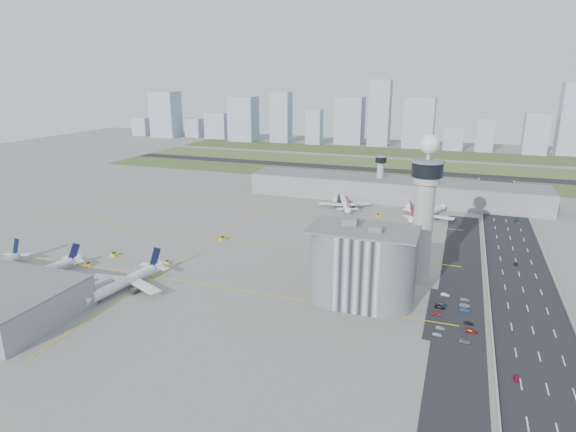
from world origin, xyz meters
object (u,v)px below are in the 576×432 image
(car_lot_5, at_px, (445,295))
(car_lot_9, at_px, (465,310))
(car_hw_4, at_px, (492,198))
(car_lot_11, at_px, (465,300))
(admin_building, at_px, (362,266))
(tug_3, at_px, (223,238))
(tug_4, at_px, (355,222))
(car_lot_0, at_px, (437,334))
(car_lot_2, at_px, (437,314))
(car_lot_6, at_px, (465,341))
(car_lot_7, at_px, (471,331))
(car_lot_8, at_px, (469,323))
(jet_bridge_near_2, at_px, (83,295))
(airplane_far_b, at_px, (428,209))
(tug_5, at_px, (378,215))
(tug_2, at_px, (167,262))
(secondary_tower, at_px, (380,174))
(jet_bridge_far_1, at_px, (406,203))
(car_hw_1, at_px, (516,264))
(jet_bridge_near_1, at_px, (26,285))
(car_lot_1, at_px, (440,328))
(airplane_far_a, at_px, (345,199))
(jet_bridge_far_0, at_px, (336,197))
(tug_0, at_px, (88,264))
(control_tower, at_px, (425,204))
(car_hw_2, at_px, (517,221))
(car_lot_10, at_px, (465,305))
(car_lot_4, at_px, (443,304))
(airplane_near_c, at_px, (124,276))
(tug_1, at_px, (114,254))
(airplane_near_b, at_px, (40,267))
(car_lot_3, at_px, (440,307))
(car_hw_0, at_px, (517,379))

(car_lot_5, relative_size, car_lot_9, 0.94)
(car_hw_4, bearing_deg, car_lot_11, -94.30)
(admin_building, relative_size, tug_3, 11.69)
(tug_4, bearing_deg, car_lot_0, 117.51)
(car_lot_2, xyz_separation_m, car_lot_6, (10.21, -17.20, -0.01))
(car_lot_7, height_order, car_lot_8, car_lot_7)
(jet_bridge_near_2, bearing_deg, airplane_far_b, -25.30)
(tug_5, height_order, car_lot_0, tug_5)
(tug_2, distance_m, car_lot_6, 139.17)
(secondary_tower, distance_m, car_hw_4, 85.59)
(jet_bridge_far_1, relative_size, car_hw_1, 3.73)
(jet_bridge_near_1, height_order, car_lot_1, jet_bridge_near_1)
(airplane_far_a, distance_m, jet_bridge_far_0, 18.02)
(tug_0, bearing_deg, airplane_far_b, 7.19)
(tug_3, height_order, car_hw_4, tug_3)
(tug_0, bearing_deg, car_lot_2, -34.37)
(control_tower, relative_size, tug_3, 17.95)
(tug_0, xyz_separation_m, car_hw_2, (199.11, 150.16, -0.38))
(admin_building, xyz_separation_m, car_lot_10, (39.83, 9.12, -14.73))
(airplane_far_b, relative_size, jet_bridge_far_1, 3.04)
(car_lot_5, xyz_separation_m, car_hw_4, (24.67, 183.67, 0.07))
(secondary_tower, relative_size, car_lot_0, 9.76)
(car_lot_4, relative_size, car_lot_5, 0.96)
(control_tower, height_order, airplane_near_c, control_tower)
(tug_0, distance_m, tug_1, 15.22)
(jet_bridge_near_1, bearing_deg, airplane_far_b, -31.46)
(airplane_near_c, bearing_deg, tug_4, 158.09)
(car_lot_2, bearing_deg, car_lot_7, -127.05)
(airplane_near_b, xyz_separation_m, car_lot_0, (170.69, 8.84, -4.95))
(airplane_far_a, distance_m, car_lot_11, 148.19)
(car_lot_8, bearing_deg, jet_bridge_far_0, 32.68)
(control_tower, distance_m, airplane_far_b, 106.20)
(airplane_near_b, relative_size, car_lot_11, 10.48)
(tug_1, height_order, car_lot_2, tug_1)
(secondary_tower, bearing_deg, car_hw_1, -52.02)
(car_hw_4, bearing_deg, secondary_tower, -159.32)
(car_hw_4, bearing_deg, airplane_near_c, -123.44)
(car_lot_9, bearing_deg, car_lot_3, 92.38)
(jet_bridge_near_1, relative_size, car_hw_0, 4.34)
(airplane_far_b, distance_m, jet_bridge_far_0, 69.75)
(control_tower, bearing_deg, jet_bridge_near_2, -151.10)
(airplane_far_a, relative_size, car_hw_4, 11.10)
(car_lot_11, bearing_deg, car_hw_1, -31.32)
(jet_bridge_far_0, xyz_separation_m, car_hw_2, (119.06, -11.84, -2.23))
(airplane_far_b, relative_size, car_hw_0, 13.18)
(airplane_far_b, bearing_deg, tug_0, 158.16)
(car_lot_0, height_order, car_lot_9, car_lot_9)
(admin_building, relative_size, airplane_far_b, 0.99)
(car_lot_4, relative_size, car_lot_11, 0.88)
(car_hw_1, bearing_deg, secondary_tower, 131.03)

